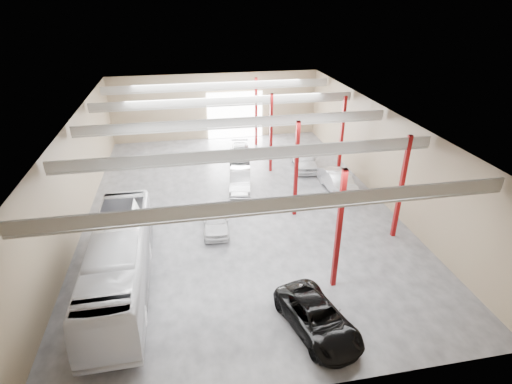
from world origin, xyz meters
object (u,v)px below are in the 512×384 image
object	(u,v)px
car_row_a	(216,220)
car_right_far	(304,159)
coach_bus	(120,261)
car_row_b	(240,180)
car_right_near	(338,182)
car_row_c	(240,154)
black_sedan	(318,318)

from	to	relation	value
car_row_a	car_right_far	bearing A→B (deg)	49.95
coach_bus	car_right_far	size ratio (longest dim) A/B	2.42
car_row_b	car_right_near	world-z (taller)	car_right_near
car_row_c	black_sedan	bearing A→B (deg)	-80.12
coach_bus	black_sedan	xyz separation A→B (m)	(9.47, -5.04, -0.95)
car_row_c	car_right_near	bearing A→B (deg)	-40.66
black_sedan	car_row_a	xyz separation A→B (m)	(-3.85, 10.00, 0.00)
car_row_b	car_right_near	bearing A→B (deg)	-3.78
car_row_b	car_right_far	xyz separation A→B (m)	(6.45, 3.35, 0.07)
black_sedan	car_row_c	distance (m)	22.00
car_right_near	black_sedan	bearing A→B (deg)	-118.12
coach_bus	car_row_b	size ratio (longest dim) A/B	2.54
car_row_b	car_row_c	bearing A→B (deg)	91.39
car_row_c	car_right_far	distance (m)	6.23
coach_bus	car_row_b	bearing A→B (deg)	52.48
car_row_a	car_row_c	size ratio (longest dim) A/B	0.90
black_sedan	car_row_a	bearing A→B (deg)	97.04
coach_bus	black_sedan	world-z (taller)	coach_bus
car_right_near	car_right_far	distance (m)	5.36
black_sedan	car_row_b	world-z (taller)	car_row_b
car_row_b	car_row_c	world-z (taller)	car_row_b
car_row_a	car_right_near	bearing A→B (deg)	25.57
car_row_c	car_right_far	xyz separation A→B (m)	(5.55, -2.81, 0.16)
black_sedan	car_right_far	distance (m)	19.87
coach_bus	car_row_a	distance (m)	7.55
coach_bus	car_row_c	world-z (taller)	coach_bus
coach_bus	car_row_a	size ratio (longest dim) A/B	2.83
car_right_near	coach_bus	bearing A→B (deg)	-154.03
car_row_a	car_row_c	xyz separation A→B (m)	(3.46, 12.00, -0.04)
car_row_b	car_row_c	xyz separation A→B (m)	(0.90, 6.16, -0.10)
black_sedan	car_row_b	distance (m)	15.89
coach_bus	black_sedan	bearing A→B (deg)	-28.43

